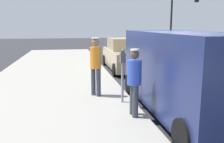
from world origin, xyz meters
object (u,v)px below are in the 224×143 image
pedestrian_in_orange (96,63)px  parked_van (185,70)px  parked_sedan_behind (125,55)px  traffic_light_corner (181,11)px  parking_meter_near (123,67)px  pedestrian_in_blue (134,79)px

pedestrian_in_orange → parked_van: 2.66m
pedestrian_in_orange → parked_sedan_behind: size_ratio=0.41×
parked_van → traffic_light_corner: bearing=-115.1°
parking_meter_near → traffic_light_corner: bearing=-121.4°
pedestrian_in_blue → parked_sedan_behind: size_ratio=0.37×
parked_van → traffic_light_corner: traffic_light_corner is taller
pedestrian_in_orange → parked_van: size_ratio=0.34×
parked_van → traffic_light_corner: 15.37m
parking_meter_near → parked_van: 1.68m
parked_van → parked_sedan_behind: 6.75m
traffic_light_corner → parking_meter_near: bearing=58.6°
parking_meter_near → parked_sedan_behind: 6.19m
pedestrian_in_blue → pedestrian_in_orange: bearing=-69.7°
pedestrian_in_blue → parking_meter_near: bearing=-88.2°
pedestrian_in_blue → pedestrian_in_orange: (0.70, -1.89, 0.12)m
traffic_light_corner → parked_sedan_behind: bearing=47.5°
parked_van → pedestrian_in_orange: bearing=-35.5°
parking_meter_near → parked_van: (-1.50, 0.75, -0.03)m
pedestrian_in_orange → traffic_light_corner: 15.12m
pedestrian_in_orange → parked_sedan_behind: pedestrian_in_orange is taller
parking_meter_near → pedestrian_in_blue: (-0.04, 1.10, -0.11)m
parked_sedan_behind → traffic_light_corner: traffic_light_corner is taller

